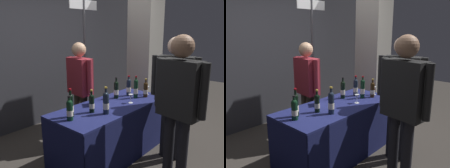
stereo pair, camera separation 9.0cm
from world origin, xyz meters
TOP-DOWN VIEW (x-y plane):
  - ground_plane at (0.00, 0.00)m, footprint 12.00×12.00m
  - back_partition at (0.00, 1.88)m, footprint 5.53×0.12m
  - concrete_pillar at (1.51, 0.44)m, footprint 0.50×0.50m
  - tasting_table at (0.00, 0.00)m, footprint 1.80×0.77m
  - featured_wine_bottle at (0.52, 0.09)m, footprint 0.07×0.07m
  - display_bottle_0 at (-0.74, 0.01)m, footprint 0.08×0.08m
  - display_bottle_1 at (0.27, 0.15)m, footprint 0.07×0.07m
  - display_bottle_2 at (0.49, -0.06)m, footprint 0.07×0.07m
  - display_bottle_3 at (-0.32, -0.17)m, footprint 0.08×0.08m
  - display_bottle_4 at (-0.67, 0.08)m, footprint 0.07×0.07m
  - display_bottle_5 at (-0.40, -0.00)m, footprint 0.07×0.07m
  - display_bottle_6 at (0.63, -0.15)m, footprint 0.07×0.07m
  - wine_glass_near_vendor at (0.24, -0.15)m, footprint 0.07×0.07m
  - wine_glass_mid at (0.76, -0.09)m, footprint 0.07×0.07m
  - brochure_stand at (-0.20, 0.21)m, footprint 0.11×0.15m
  - vendor_presenter at (0.00, 0.66)m, footprint 0.27×0.60m
  - taster_foreground_right at (-0.07, -1.01)m, footprint 0.27×0.62m
  - taster_foreground_left at (0.49, -0.69)m, footprint 0.31×0.63m
  - booth_signpost at (0.42, 0.99)m, footprint 0.61×0.04m

SIDE VIEW (x-z plane):
  - ground_plane at x=0.00m, z-range 0.00..0.00m
  - tasting_table at x=0.00m, z-range 0.15..0.92m
  - brochure_stand at x=-0.20m, z-range 0.77..0.91m
  - wine_glass_near_vendor at x=0.24m, z-range 0.79..0.92m
  - wine_glass_mid at x=0.76m, z-range 0.80..0.93m
  - display_bottle_6 at x=0.63m, z-range 0.75..1.04m
  - display_bottle_5 at x=-0.40m, z-range 0.74..1.04m
  - display_bottle_0 at x=-0.74m, z-range 0.75..1.05m
  - display_bottle_1 at x=0.27m, z-range 0.74..1.07m
  - featured_wine_bottle at x=0.52m, z-range 0.75..1.07m
  - display_bottle_3 at x=-0.32m, z-range 0.74..1.09m
  - display_bottle_4 at x=-0.67m, z-range 0.74..1.09m
  - display_bottle_2 at x=0.49m, z-range 0.75..1.09m
  - vendor_presenter at x=0.00m, z-range 0.16..1.77m
  - taster_foreground_left at x=0.49m, z-range 0.19..1.90m
  - taster_foreground_right at x=-0.07m, z-range 0.19..1.95m
  - back_partition at x=0.00m, z-range 0.00..2.80m
  - booth_signpost at x=0.42m, z-range 0.27..2.58m
  - concrete_pillar at x=1.51m, z-range 0.00..3.16m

